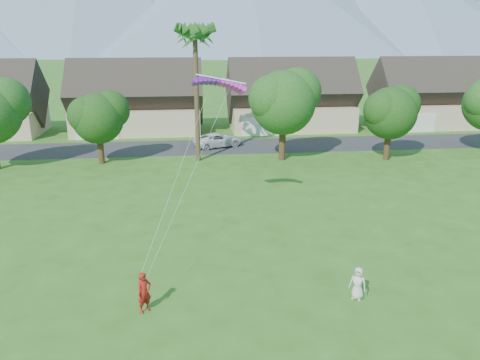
{
  "coord_description": "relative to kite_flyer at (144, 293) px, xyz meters",
  "views": [
    {
      "loc": [
        -2.68,
        -14.81,
        11.7
      ],
      "look_at": [
        0.0,
        10.0,
        3.8
      ],
      "focal_mm": 35.0,
      "sensor_mm": 36.0,
      "label": 1
    }
  ],
  "objects": [
    {
      "name": "parafoil_kite",
      "position": [
        4.0,
        9.74,
        7.98
      ],
      "size": [
        3.19,
        1.14,
        0.5
      ],
      "rotation": [
        0.0,
        0.0,
        0.09
      ],
      "color": "#6C16A8",
      "rests_on": "ground"
    },
    {
      "name": "parked_car",
      "position": [
        5.11,
        30.64,
        -0.21
      ],
      "size": [
        5.7,
        4.06,
        1.44
      ],
      "primitive_type": "imported",
      "rotation": [
        0.0,
        0.0,
        1.93
      ],
      "color": "silver",
      "rests_on": "ground"
    },
    {
      "name": "fan_palm",
      "position": [
        2.89,
        25.14,
        10.87
      ],
      "size": [
        3.0,
        3.0,
        13.8
      ],
      "color": "#4C3D26",
      "rests_on": "ground"
    },
    {
      "name": "ground",
      "position": [
        4.89,
        -3.36,
        -0.94
      ],
      "size": [
        500.0,
        500.0,
        0.0
      ],
      "primitive_type": "plane",
      "color": "#2D6019",
      "rests_on": "ground"
    },
    {
      "name": "houses_row",
      "position": [
        5.39,
        39.63,
        2.51
      ],
      "size": [
        72.75,
        8.19,
        8.86
      ],
      "color": "beige",
      "rests_on": "ground"
    },
    {
      "name": "kite_flyer",
      "position": [
        0.0,
        0.0,
        0.0
      ],
      "size": [
        0.81,
        0.78,
        1.87
      ],
      "primitive_type": "imported",
      "rotation": [
        0.0,
        0.0,
        0.7
      ],
      "color": "#9D1812",
      "rests_on": "ground"
    },
    {
      "name": "watcher",
      "position": [
        9.58,
        0.01,
        -0.15
      ],
      "size": [
        0.91,
        0.85,
        1.57
      ],
      "primitive_type": "imported",
      "rotation": [
        0.0,
        0.0,
        -0.61
      ],
      "color": "silver",
      "rests_on": "ground"
    },
    {
      "name": "tree_row",
      "position": [
        3.75,
        24.56,
        3.95
      ],
      "size": [
        62.27,
        6.67,
        8.45
      ],
      "color": "#47301C",
      "rests_on": "ground"
    },
    {
      "name": "street",
      "position": [
        4.89,
        30.64,
        -0.93
      ],
      "size": [
        90.0,
        7.0,
        0.01
      ],
      "primitive_type": "cube",
      "color": "#2D2D30",
      "rests_on": "ground"
    }
  ]
}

